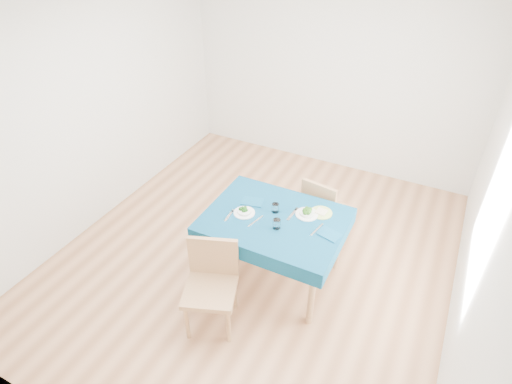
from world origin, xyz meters
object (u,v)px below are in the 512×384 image
at_px(chair_far, 325,204).
at_px(bowl_near, 244,211).
at_px(table, 274,248).
at_px(bowl_far, 307,212).
at_px(chair_near, 209,280).
at_px(side_plate, 321,213).

height_order(chair_far, bowl_near, chair_far).
distance_m(table, bowl_far, 0.52).
relative_size(chair_near, side_plate, 5.28).
height_order(table, bowl_near, bowl_near).
relative_size(bowl_near, bowl_far, 0.94).
distance_m(table, side_plate, 0.60).
bearing_deg(bowl_far, table, -143.72).
bearing_deg(table, bowl_near, -167.67).
bearing_deg(side_plate, chair_near, -119.91).
bearing_deg(table, chair_far, 71.81).
xyz_separation_m(bowl_near, bowl_far, (0.55, 0.25, 0.00)).
bearing_deg(chair_near, table, 52.38).
bearing_deg(chair_near, bowl_far, 42.70).
bearing_deg(side_plate, table, -143.49).
height_order(table, chair_near, chair_near).
relative_size(table, side_plate, 6.18).
xyz_separation_m(chair_near, side_plate, (0.61, 1.07, 0.20)).
bearing_deg(bowl_far, bowl_near, -155.46).
bearing_deg(chair_near, bowl_near, 73.21).
distance_m(table, chair_near, 0.85).
bearing_deg(chair_near, chair_far, 51.95).
xyz_separation_m(chair_near, chair_far, (0.50, 1.57, -0.06)).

